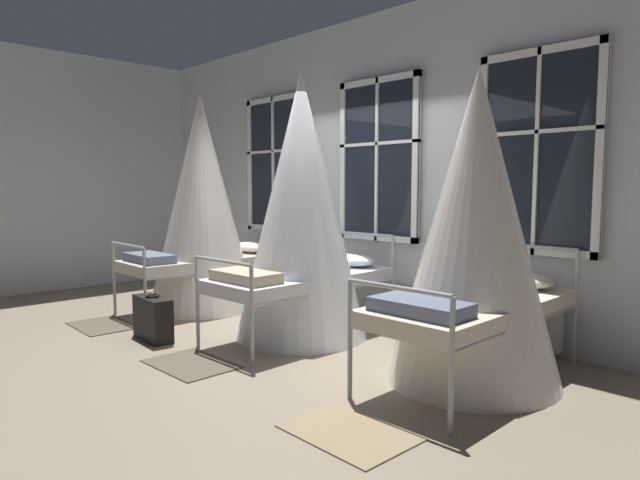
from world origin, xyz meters
The scene contains 10 objects.
ground centered at (0.00, 0.00, 0.00)m, with size 21.98×21.98×0.00m, color gray.
back_wall_with_windows centered at (0.00, 1.42, 1.77)m, with size 9.09×0.10×3.54m, color silver.
window_bank centered at (0.00, 1.30, 1.15)m, with size 4.94×0.10×2.73m.
cot_first centered at (-1.91, 0.15, 1.31)m, with size 1.37×2.02×2.70m.
cot_second centered at (-0.03, 0.16, 1.32)m, with size 1.37×2.02×2.71m.
cot_third centered at (1.91, 0.24, 1.20)m, with size 1.37×2.02×2.48m.
rug_first centered at (-1.89, -1.18, 0.01)m, with size 0.80×0.56×0.01m, color brown.
rug_second centered at (0.00, -1.18, 0.01)m, with size 0.80×0.56×0.01m, color brown.
rug_third centered at (1.89, -1.18, 0.01)m, with size 0.80×0.56×0.01m, color #8E7A5B.
suitcase_dark centered at (-0.97, -1.04, 0.22)m, with size 0.57×0.25×0.47m.
Camera 1 is at (4.19, -3.64, 1.55)m, focal length 31.14 mm.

